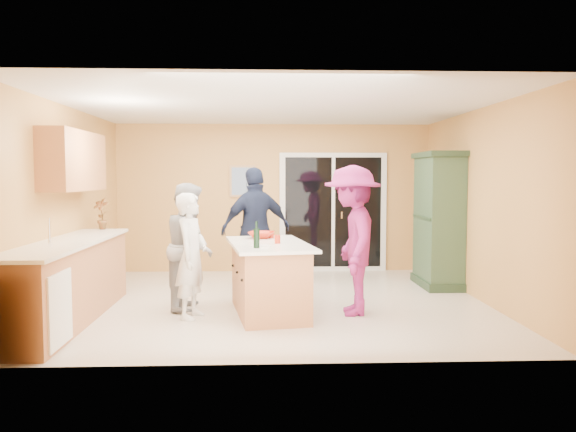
{
  "coord_description": "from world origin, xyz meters",
  "views": [
    {
      "loc": [
        -0.16,
        -7.42,
        1.68
      ],
      "look_at": [
        0.15,
        0.1,
        1.15
      ],
      "focal_mm": 35.0,
      "sensor_mm": 36.0,
      "label": 1
    }
  ],
  "objects_px": {
    "kitchen_island": "(269,280)",
    "green_hutch": "(439,221)",
    "woman_grey": "(190,246)",
    "woman_white": "(192,256)",
    "woman_magenta": "(352,240)",
    "woman_navy": "(256,229)"
  },
  "relations": [
    {
      "from": "woman_magenta",
      "to": "kitchen_island",
      "type": "bearing_deg",
      "value": -89.74
    },
    {
      "from": "green_hutch",
      "to": "woman_magenta",
      "type": "bearing_deg",
      "value": -133.29
    },
    {
      "from": "kitchen_island",
      "to": "green_hutch",
      "type": "bearing_deg",
      "value": 23.28
    },
    {
      "from": "woman_white",
      "to": "woman_navy",
      "type": "height_order",
      "value": "woman_navy"
    },
    {
      "from": "kitchen_island",
      "to": "green_hutch",
      "type": "xyz_separation_m",
      "value": [
        2.6,
        1.63,
        0.59
      ]
    },
    {
      "from": "kitchen_island",
      "to": "woman_magenta",
      "type": "bearing_deg",
      "value": -11.9
    },
    {
      "from": "kitchen_island",
      "to": "woman_magenta",
      "type": "distance_m",
      "value": 1.13
    },
    {
      "from": "woman_white",
      "to": "woman_navy",
      "type": "distance_m",
      "value": 1.76
    },
    {
      "from": "woman_white",
      "to": "woman_navy",
      "type": "bearing_deg",
      "value": -10.97
    },
    {
      "from": "green_hutch",
      "to": "woman_white",
      "type": "height_order",
      "value": "green_hutch"
    },
    {
      "from": "kitchen_island",
      "to": "woman_white",
      "type": "height_order",
      "value": "woman_white"
    },
    {
      "from": "woman_navy",
      "to": "kitchen_island",
      "type": "bearing_deg",
      "value": 73.93
    },
    {
      "from": "woman_grey",
      "to": "woman_magenta",
      "type": "distance_m",
      "value": 2.05
    },
    {
      "from": "green_hutch",
      "to": "woman_grey",
      "type": "distance_m",
      "value": 3.84
    },
    {
      "from": "woman_white",
      "to": "woman_navy",
      "type": "relative_size",
      "value": 0.82
    },
    {
      "from": "green_hutch",
      "to": "woman_white",
      "type": "distance_m",
      "value": 3.96
    },
    {
      "from": "woman_grey",
      "to": "green_hutch",
      "type": "bearing_deg",
      "value": -66.25
    },
    {
      "from": "woman_white",
      "to": "woman_grey",
      "type": "relative_size",
      "value": 0.93
    },
    {
      "from": "woman_grey",
      "to": "woman_white",
      "type": "bearing_deg",
      "value": -166.95
    },
    {
      "from": "kitchen_island",
      "to": "woman_white",
      "type": "distance_m",
      "value": 0.99
    },
    {
      "from": "woman_magenta",
      "to": "woman_grey",
      "type": "bearing_deg",
      "value": -97.08
    },
    {
      "from": "kitchen_island",
      "to": "woman_navy",
      "type": "relative_size",
      "value": 0.98
    }
  ]
}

